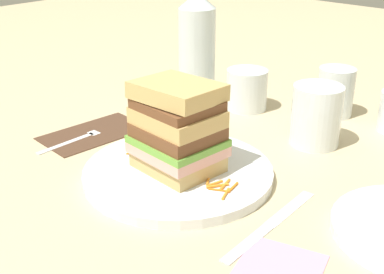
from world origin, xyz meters
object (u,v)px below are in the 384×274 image
main_plate (178,173)px  fork (82,136)px  water_bottle (197,47)px  napkin_pink (278,270)px  napkin_dark (92,133)px  empty_tumbler_1 (335,92)px  sandwich (178,128)px  juice_glass (316,117)px  knife (269,226)px  empty_tumbler_0 (247,89)px

main_plate → fork: size_ratio=1.67×
water_bottle → napkin_pink: size_ratio=2.64×
napkin_dark → fork: 0.02m
main_plate → napkin_pink: 0.24m
water_bottle → empty_tumbler_1: bearing=26.8°
main_plate → sandwich: size_ratio=2.12×
juice_glass → water_bottle: size_ratio=0.39×
empty_tumbler_1 → water_bottle: bearing=-153.2°
knife → empty_tumbler_0: bearing=131.0°
fork → empty_tumbler_0: (0.12, 0.31, 0.03)m
napkin_pink → empty_tumbler_1: bearing=111.9°
juice_glass → empty_tumbler_1: (-0.04, 0.14, -0.00)m
water_bottle → empty_tumbler_0: size_ratio=3.28×
juice_glass → empty_tumbler_1: 0.15m
empty_tumbler_0 → napkin_pink: bearing=-48.8°
juice_glass → empty_tumbler_1: size_ratio=1.11×
knife → sandwich: bearing=174.1°
main_plate → empty_tumbler_1: bearing=83.3°
sandwich → knife: size_ratio=0.65×
water_bottle → napkin_pink: (0.43, -0.34, -0.11)m
sandwich → empty_tumbler_0: sandwich is taller
empty_tumbler_0 → juice_glass: bearing=-16.9°
knife → empty_tumbler_0: empty_tumbler_0 is taller
sandwich → water_bottle: size_ratio=0.50×
water_bottle → juice_glass: bearing=-4.0°
napkin_dark → empty_tumbler_1: (0.26, 0.37, 0.04)m
fork → napkin_pink: size_ratio=1.68×
main_plate → juice_glass: (0.09, 0.24, 0.04)m
napkin_dark → juice_glass: size_ratio=1.75×
juice_glass → empty_tumbler_1: bearing=106.1°
water_bottle → napkin_pink: 0.55m
fork → water_bottle: bearing=85.1°
main_plate → fork: bearing=-177.1°
main_plate → fork: 0.22m
juice_glass → empty_tumbler_0: juice_glass is taller
fork → main_plate: bearing=2.9°
sandwich → napkin_dark: 0.23m
knife → water_bottle: (-0.37, 0.28, 0.11)m
main_plate → water_bottle: bearing=127.2°
main_plate → empty_tumbler_1: 0.38m
knife → napkin_dark: bearing=175.8°
main_plate → juice_glass: size_ratio=2.74×
fork → knife: size_ratio=0.83×
knife → napkin_pink: same height
fork → napkin_pink: bearing=-8.7°
napkin_dark → empty_tumbler_0: empty_tumbler_0 is taller
napkin_dark → water_bottle: size_ratio=0.68×
fork → empty_tumbler_0: bearing=68.4°
juice_glass → napkin_pink: juice_glass is taller
empty_tumbler_0 → napkin_pink: empty_tumbler_0 is taller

